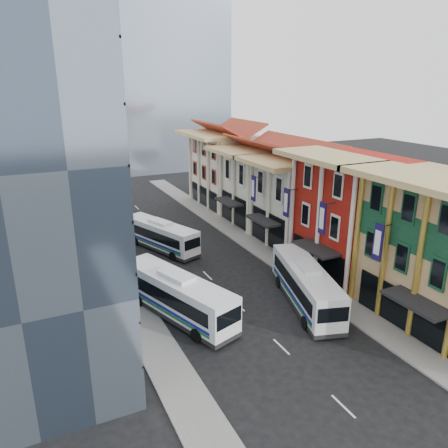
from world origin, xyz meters
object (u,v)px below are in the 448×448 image
bus_left_far (161,235)px  bus_right (306,284)px  office_tower (0,141)px  bus_left_near (177,295)px

bus_left_far → bus_right: 19.91m
office_tower → bus_left_near: office_tower is taller
bus_left_near → bus_left_far: 15.90m
bus_left_far → bus_right: (7.50, -18.45, 0.16)m
bus_left_near → bus_right: bearing=-33.7°
bus_left_far → bus_right: bus_right is taller
office_tower → bus_right: size_ratio=2.47×
office_tower → bus_left_near: 17.67m
bus_left_near → bus_left_far: bus_left_near is taller
office_tower → bus_right: bearing=-15.6°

